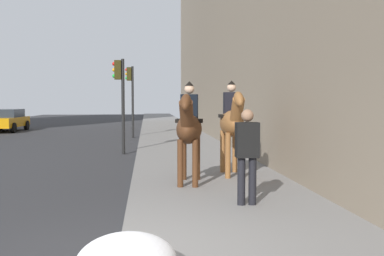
{
  "coord_description": "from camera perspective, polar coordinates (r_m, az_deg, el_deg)",
  "views": [
    {
      "loc": [
        -5.17,
        -0.36,
        1.96
      ],
      "look_at": [
        4.0,
        -1.31,
        1.4
      ],
      "focal_mm": 41.32,
      "sensor_mm": 36.0,
      "label": 1
    }
  ],
  "objects": [
    {
      "name": "traffic_light_near_curb",
      "position": [
        16.4,
        -9.23,
        4.84
      ],
      "size": [
        0.2,
        0.44,
        3.5
      ],
      "color": "black",
      "rests_on": "ground"
    },
    {
      "name": "pedestrian_greeting",
      "position": [
        7.87,
        7.13,
        -2.86
      ],
      "size": [
        0.26,
        0.4,
        1.7
      ],
      "rotation": [
        0.0,
        0.0,
        -0.01
      ],
      "color": "black",
      "rests_on": "sidewalk_slab"
    },
    {
      "name": "mounted_horse_far",
      "position": [
        10.91,
        5.21,
        0.77
      ],
      "size": [
        2.15,
        0.61,
        2.35
      ],
      "rotation": [
        0.0,
        0.0,
        3.11
      ],
      "color": "brown",
      "rests_on": "sidewalk_slab"
    },
    {
      "name": "mounted_horse_near",
      "position": [
        9.76,
        -0.4,
        0.1
      ],
      "size": [
        2.14,
        0.8,
        2.28
      ],
      "rotation": [
        0.0,
        0.0,
        2.97
      ],
      "color": "#4C2B16",
      "rests_on": "sidewalk_slab"
    },
    {
      "name": "car_near_lane",
      "position": [
        30.85,
        -22.79,
        0.98
      ],
      "size": [
        4.59,
        1.98,
        1.44
      ],
      "rotation": [
        0.0,
        0.0,
        3.13
      ],
      "color": "orange",
      "rests_on": "ground"
    },
    {
      "name": "traffic_light_far_curb",
      "position": [
        23.57,
        -7.89,
        4.87
      ],
      "size": [
        0.2,
        0.44,
        3.79
      ],
      "color": "black",
      "rests_on": "ground"
    }
  ]
}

